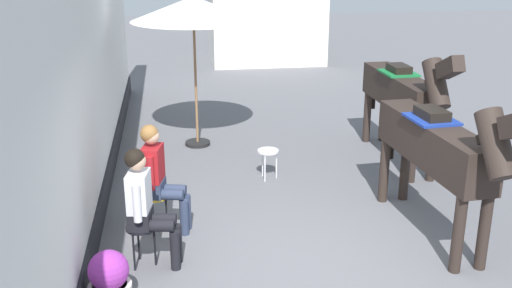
{
  "coord_description": "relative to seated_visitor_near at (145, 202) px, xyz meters",
  "views": [
    {
      "loc": [
        -1.43,
        -5.92,
        3.52
      ],
      "look_at": [
        -0.4,
        1.2,
        1.05
      ],
      "focal_mm": 42.66,
      "sensor_mm": 36.0,
      "label": 1
    }
  ],
  "objects": [
    {
      "name": "flower_planter_middle",
      "position": [
        -0.35,
        -0.82,
        -0.44
      ],
      "size": [
        0.43,
        0.43,
        0.64
      ],
      "color": "beige",
      "rests_on": "ground_plane"
    },
    {
      "name": "seated_visitor_near",
      "position": [
        0.0,
        0.0,
        0.0
      ],
      "size": [
        0.61,
        0.48,
        1.39
      ],
      "color": "black",
      "rests_on": "ground_plane"
    },
    {
      "name": "cafe_parasol",
      "position": [
        0.76,
        4.1,
        1.59
      ],
      "size": [
        2.1,
        2.1,
        2.58
      ],
      "color": "black",
      "rests_on": "ground_plane"
    },
    {
      "name": "seated_visitor_far",
      "position": [
        0.13,
        0.84,
        0.0
      ],
      "size": [
        0.61,
        0.48,
        1.39
      ],
      "color": "gold",
      "rests_on": "ground_plane"
    },
    {
      "name": "saddled_horse_near",
      "position": [
        3.44,
        0.23,
        0.38
      ],
      "size": [
        0.61,
        3.0,
        2.06
      ],
      "color": "#2D231E",
      "rests_on": "ground_plane"
    },
    {
      "name": "pub_facade_wall",
      "position": [
        -0.79,
        1.26,
        0.76
      ],
      "size": [
        0.34,
        14.0,
        3.4
      ],
      "color": "white",
      "rests_on": "ground_plane"
    },
    {
      "name": "ground_plane",
      "position": [
        1.76,
        2.76,
        -0.78
      ],
      "size": [
        40.0,
        40.0,
        0.0
      ],
      "primitive_type": "plane",
      "color": "slate"
    },
    {
      "name": "spare_stool_white",
      "position": [
        1.74,
        2.36,
        -0.38
      ],
      "size": [
        0.32,
        0.32,
        0.46
      ],
      "color": "white",
      "rests_on": "ground_plane"
    },
    {
      "name": "saddled_horse_far",
      "position": [
        3.98,
        2.78,
        0.38
      ],
      "size": [
        0.52,
        3.0,
        2.06
      ],
      "color": "#2D231E",
      "rests_on": "ground_plane"
    }
  ]
}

